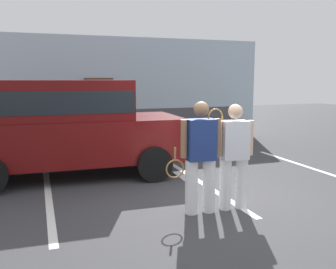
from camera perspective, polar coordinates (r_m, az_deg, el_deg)
name	(u,v)px	position (r m, az deg, el deg)	size (l,w,h in m)	color
ground_plane	(218,207)	(6.24, 7.77, -10.94)	(40.00, 40.00, 0.00)	#38383A
parking_stripe_0	(48,196)	(7.03, -17.95, -9.01)	(0.12, 4.40, 0.01)	silver
parking_stripe_1	(199,181)	(7.66, 4.78, -7.15)	(0.12, 4.40, 0.01)	silver
parking_stripe_2	(315,169)	(9.24, 21.73, -5.01)	(0.12, 4.40, 0.01)	silver
house_frontage	(125,94)	(12.14, -6.58, 6.25)	(9.42, 0.40, 3.39)	silver
parked_suv	(67,123)	(8.10, -15.37, 1.67)	(4.66, 2.29, 2.05)	#590C0C
tennis_player_man	(200,156)	(5.70, 5.00, -3.36)	(0.90, 0.29, 1.74)	white
tennis_player_woman	(234,155)	(5.96, 10.12, -3.11)	(0.76, 0.31, 1.69)	white
potted_plant_by_porch	(206,132)	(11.85, 5.92, 0.33)	(0.52, 0.52, 0.69)	brown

